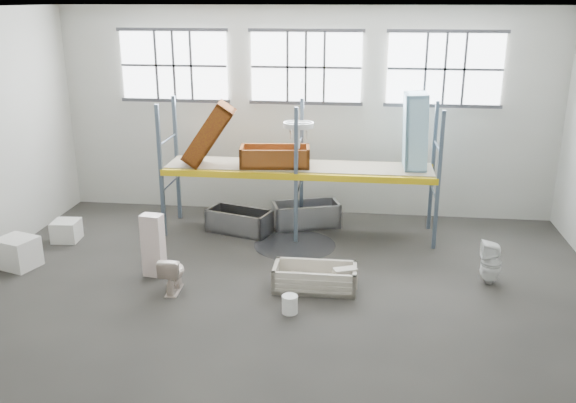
% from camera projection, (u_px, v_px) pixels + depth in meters
% --- Properties ---
extents(floor, '(12.00, 10.00, 0.10)m').
position_uv_depth(floor, '(278.00, 305.00, 10.94)').
color(floor, '#413E38').
rests_on(floor, ground).
extents(ceiling, '(12.00, 10.00, 0.10)m').
position_uv_depth(ceiling, '(276.00, 5.00, 9.34)').
color(ceiling, silver).
rests_on(ceiling, ground).
extents(wall_back, '(12.00, 0.10, 5.00)m').
position_uv_depth(wall_back, '(306.00, 113.00, 14.90)').
color(wall_back, '#B7B6AA').
rests_on(wall_back, ground).
extents(wall_front, '(12.00, 0.10, 5.00)m').
position_uv_depth(wall_front, '(196.00, 316.00, 5.38)').
color(wall_front, '#BABAAD').
rests_on(wall_front, ground).
extents(window_left, '(2.60, 0.04, 1.60)m').
position_uv_depth(window_left, '(174.00, 65.00, 14.82)').
color(window_left, white).
rests_on(window_left, wall_back).
extents(window_mid, '(2.60, 0.04, 1.60)m').
position_uv_depth(window_mid, '(306.00, 67.00, 14.44)').
color(window_mid, white).
rests_on(window_mid, wall_back).
extents(window_right, '(2.60, 0.04, 1.60)m').
position_uv_depth(window_right, '(445.00, 69.00, 14.07)').
color(window_right, white).
rests_on(window_right, wall_back).
extents(rack_upright_la, '(0.08, 0.08, 3.00)m').
position_uv_depth(rack_upright_la, '(161.00, 172.00, 13.53)').
color(rack_upright_la, slate).
rests_on(rack_upright_la, floor).
extents(rack_upright_lb, '(0.08, 0.08, 3.00)m').
position_uv_depth(rack_upright_lb, '(177.00, 159.00, 14.66)').
color(rack_upright_lb, slate).
rests_on(rack_upright_lb, floor).
extents(rack_upright_ma, '(0.08, 0.08, 3.00)m').
position_uv_depth(rack_upright_ma, '(296.00, 177.00, 13.19)').
color(rack_upright_ma, slate).
rests_on(rack_upright_ma, floor).
extents(rack_upright_mb, '(0.08, 0.08, 3.00)m').
position_uv_depth(rack_upright_mb, '(302.00, 163.00, 14.32)').
color(rack_upright_mb, slate).
rests_on(rack_upright_mb, floor).
extents(rack_upright_ra, '(0.08, 0.08, 3.00)m').
position_uv_depth(rack_upright_ra, '(438.00, 182.00, 12.84)').
color(rack_upright_ra, slate).
rests_on(rack_upright_ra, floor).
extents(rack_upright_rb, '(0.08, 0.08, 3.00)m').
position_uv_depth(rack_upright_rb, '(433.00, 167.00, 13.97)').
color(rack_upright_rb, slate).
rests_on(rack_upright_rb, floor).
extents(rack_beam_front, '(6.00, 0.10, 0.14)m').
position_uv_depth(rack_beam_front, '(296.00, 177.00, 13.19)').
color(rack_beam_front, yellow).
rests_on(rack_beam_front, floor).
extents(rack_beam_back, '(6.00, 0.10, 0.14)m').
position_uv_depth(rack_beam_back, '(302.00, 163.00, 14.32)').
color(rack_beam_back, yellow).
rests_on(rack_beam_back, floor).
extents(shelf_deck, '(5.90, 1.10, 0.03)m').
position_uv_depth(shelf_deck, '(299.00, 166.00, 13.72)').
color(shelf_deck, gray).
rests_on(shelf_deck, floor).
extents(wet_patch, '(1.80, 1.80, 0.00)m').
position_uv_depth(wet_patch, '(295.00, 245.00, 13.47)').
color(wet_patch, black).
rests_on(wet_patch, floor).
extents(bathtub_beige, '(1.53, 0.73, 0.45)m').
position_uv_depth(bathtub_beige, '(315.00, 277.00, 11.38)').
color(bathtub_beige, beige).
rests_on(bathtub_beige, floor).
extents(cistern_spare, '(0.47, 0.35, 0.40)m').
position_uv_depth(cistern_spare, '(345.00, 278.00, 11.21)').
color(cistern_spare, beige).
rests_on(cistern_spare, bathtub_beige).
extents(sink_in_tub, '(0.50, 0.50, 0.14)m').
position_uv_depth(sink_in_tub, '(296.00, 277.00, 11.54)').
color(sink_in_tub, beige).
rests_on(sink_in_tub, bathtub_beige).
extents(toilet_beige, '(0.41, 0.71, 0.71)m').
position_uv_depth(toilet_beige, '(173.00, 273.00, 11.25)').
color(toilet_beige, beige).
rests_on(toilet_beige, floor).
extents(cistern_tall, '(0.44, 0.32, 1.25)m').
position_uv_depth(cistern_tall, '(153.00, 245.00, 11.82)').
color(cistern_tall, beige).
rests_on(cistern_tall, floor).
extents(toilet_white, '(0.40, 0.39, 0.84)m').
position_uv_depth(toilet_white, '(491.00, 263.00, 11.53)').
color(toilet_white, white).
rests_on(toilet_white, floor).
extents(steel_tub_left, '(1.58, 1.09, 0.53)m').
position_uv_depth(steel_tub_left, '(239.00, 221.00, 14.15)').
color(steel_tub_left, '#929499').
rests_on(steel_tub_left, floor).
extents(steel_tub_right, '(1.68, 1.15, 0.56)m').
position_uv_depth(steel_tub_right, '(306.00, 214.00, 14.53)').
color(steel_tub_right, '#B9BBC0').
rests_on(steel_tub_right, floor).
extents(rust_tub_flat, '(1.60, 0.89, 0.43)m').
position_uv_depth(rust_tub_flat, '(275.00, 156.00, 13.58)').
color(rust_tub_flat, '#81320C').
rests_on(rust_tub_flat, shelf_deck).
extents(rust_tub_tilted, '(1.26, 0.81, 1.46)m').
position_uv_depth(rust_tub_tilted, '(209.00, 134.00, 13.54)').
color(rust_tub_tilted, '#7E420B').
rests_on(rust_tub_tilted, shelf_deck).
extents(sink_on_shelf, '(0.69, 0.55, 0.59)m').
position_uv_depth(sink_on_shelf, '(298.00, 147.00, 13.24)').
color(sink_on_shelf, silver).
rests_on(sink_on_shelf, rust_tub_flat).
extents(blue_tub_upright, '(0.55, 0.80, 1.69)m').
position_uv_depth(blue_tub_upright, '(415.00, 132.00, 13.26)').
color(blue_tub_upright, '#A1D7ED').
rests_on(blue_tub_upright, shelf_deck).
extents(bucket, '(0.29, 0.29, 0.32)m').
position_uv_depth(bucket, '(290.00, 304.00, 10.52)').
color(bucket, white).
rests_on(bucket, floor).
extents(carton_near, '(0.87, 0.80, 0.61)m').
position_uv_depth(carton_near, '(18.00, 252.00, 12.29)').
color(carton_near, silver).
rests_on(carton_near, floor).
extents(carton_far, '(0.59, 0.59, 0.46)m').
position_uv_depth(carton_far, '(66.00, 231.00, 13.66)').
color(carton_far, silver).
rests_on(carton_far, floor).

